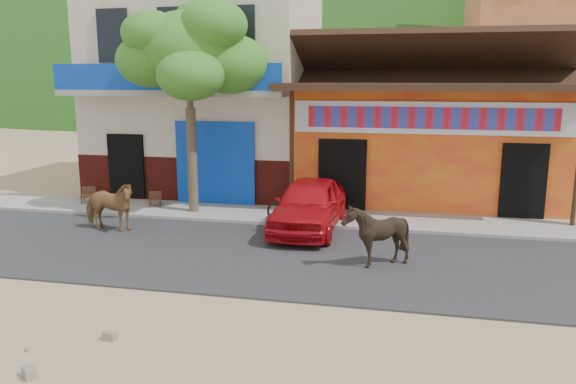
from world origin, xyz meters
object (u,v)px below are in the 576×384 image
tree (190,108)px  scooter (294,207)px  cow_dark (376,235)px  red_car (309,204)px  cafe_chair_left (87,188)px  cafe_chair_right (155,193)px  cow_tan (109,206)px

tree → scooter: (3.10, -0.50, -2.61)m
tree → cow_dark: (5.48, -3.55, -2.40)m
scooter → tree: bearing=76.1°
cow_dark → red_car: size_ratio=0.34×
cow_dark → cafe_chair_left: (-9.14, 3.92, -0.16)m
cafe_chair_left → cow_dark: bearing=-41.6°
cafe_chair_left → cafe_chair_right: bearing=-18.1°
scooter → cafe_chair_left: size_ratio=1.69×
cafe_chair_left → cafe_chair_right: (2.25, 0.01, -0.05)m
cow_dark → scooter: 3.88m
tree → cow_tan: size_ratio=3.87×
scooter → cafe_chair_left: 6.81m
tree → scooter: bearing=-9.1°
cafe_chair_right → scooter: bearing=-30.7°
tree → red_car: 4.44m
cow_dark → cafe_chair_left: bearing=-102.3°
tree → red_car: tree is taller
tree → cow_tan: tree is taller
scooter → cow_tan: bearing=105.8°
scooter → cafe_chair_right: bearing=74.2°
cow_dark → cafe_chair_right: (-6.88, 3.93, -0.21)m
tree → cafe_chair_left: 4.47m
red_car → cafe_chair_right: red_car is taller
cafe_chair_left → cafe_chair_right: size_ratio=1.12×
cow_tan → cafe_chair_right: 2.59m
cow_tan → cow_dark: bearing=-98.6°
cow_tan → cafe_chair_right: (0.05, 2.59, -0.18)m
cafe_chair_left → scooter: bearing=-25.7°
cafe_chair_left → red_car: bearing=-29.1°
tree → cafe_chair_right: bearing=164.8°
red_car → scooter: bearing=136.1°
scooter → cafe_chair_right: (-4.50, 0.88, 0.00)m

